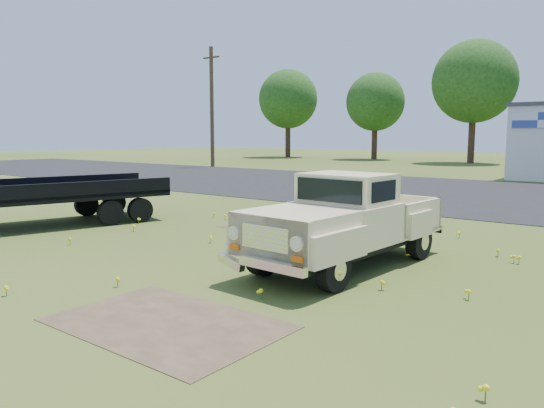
# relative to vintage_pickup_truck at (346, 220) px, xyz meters

# --- Properties ---
(ground) EXTENTS (140.00, 140.00, 0.00)m
(ground) POSITION_rel_vintage_pickup_truck_xyz_m (-1.82, -1.07, -0.88)
(ground) COLOR #3A4F19
(ground) RESTS_ON ground
(asphalt_lot) EXTENTS (90.00, 14.00, 0.02)m
(asphalt_lot) POSITION_rel_vintage_pickup_truck_xyz_m (-1.82, 13.93, -0.88)
(asphalt_lot) COLOR black
(asphalt_lot) RESTS_ON ground
(dirt_patch_a) EXTENTS (3.00, 2.00, 0.01)m
(dirt_patch_a) POSITION_rel_vintage_pickup_truck_xyz_m (-0.32, -4.07, -0.88)
(dirt_patch_a) COLOR #4A3827
(dirt_patch_a) RESTS_ON ground
(dirt_patch_b) EXTENTS (2.20, 1.60, 0.01)m
(dirt_patch_b) POSITION_rel_vintage_pickup_truck_xyz_m (-3.82, 2.43, -0.88)
(dirt_patch_b) COLOR #4A3827
(dirt_patch_b) RESTS_ON ground
(utility_pole_west) EXTENTS (1.60, 0.30, 9.00)m
(utility_pole_west) POSITION_rel_vintage_pickup_truck_xyz_m (-23.82, 20.93, 3.73)
(utility_pole_west) COLOR #42331E
(utility_pole_west) RESTS_ON ground
(treeline_a) EXTENTS (6.40, 6.40, 9.52)m
(treeline_a) POSITION_rel_vintage_pickup_truck_xyz_m (-29.82, 38.93, 5.43)
(treeline_a) COLOR #3D271B
(treeline_a) RESTS_ON ground
(treeline_b) EXTENTS (5.76, 5.76, 8.57)m
(treeline_b) POSITION_rel_vintage_pickup_truck_xyz_m (-19.82, 39.93, 4.79)
(treeline_b) COLOR #3D271B
(treeline_b) RESTS_ON ground
(treeline_c) EXTENTS (7.04, 7.04, 10.47)m
(treeline_c) POSITION_rel_vintage_pickup_truck_xyz_m (-9.82, 38.43, 6.06)
(treeline_c) COLOR #3D271B
(treeline_c) RESTS_ON ground
(vintage_pickup_truck) EXTENTS (2.16, 4.93, 1.75)m
(vintage_pickup_truck) POSITION_rel_vintage_pickup_truck_xyz_m (0.00, 0.00, 0.00)
(vintage_pickup_truck) COLOR beige
(vintage_pickup_truck) RESTS_ON ground
(flatbed_trailer) EXTENTS (4.15, 7.45, 1.93)m
(flatbed_trailer) POSITION_rel_vintage_pickup_truck_xyz_m (-8.75, -1.11, 0.09)
(flatbed_trailer) COLOR black
(flatbed_trailer) RESTS_ON ground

